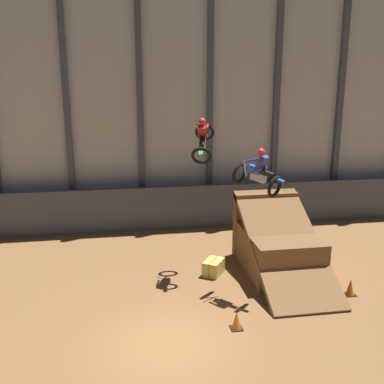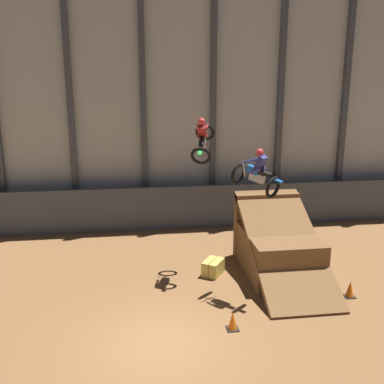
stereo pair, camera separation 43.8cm
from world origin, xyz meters
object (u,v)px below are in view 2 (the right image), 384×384
(dirt_ramp, at_px, (276,246))
(rider_bike_right_air, at_px, (257,174))
(rider_bike_left_air, at_px, (203,139))
(hay_bale_trackside, at_px, (213,267))
(traffic_cone_arena_edge, at_px, (350,289))
(traffic_cone_near_ramp, at_px, (233,321))

(dirt_ramp, bearing_deg, rider_bike_right_air, -128.68)
(rider_bike_left_air, bearing_deg, dirt_ramp, 11.09)
(rider_bike_right_air, xyz_separation_m, hay_bale_trackside, (-1.09, 1.65, -3.95))
(traffic_cone_arena_edge, relative_size, hay_bale_trackside, 0.54)
(rider_bike_left_air, distance_m, traffic_cone_arena_edge, 7.26)
(rider_bike_left_air, height_order, traffic_cone_near_ramp, rider_bike_left_air)
(rider_bike_left_air, distance_m, hay_bale_trackside, 4.87)
(traffic_cone_near_ramp, bearing_deg, rider_bike_left_air, 93.58)
(rider_bike_right_air, relative_size, hay_bale_trackside, 1.58)
(traffic_cone_arena_edge, bearing_deg, rider_bike_left_air, 149.64)
(traffic_cone_near_ramp, height_order, traffic_cone_arena_edge, same)
(dirt_ramp, xyz_separation_m, rider_bike_left_air, (-2.86, 0.24, 4.15))
(rider_bike_left_air, relative_size, traffic_cone_arena_edge, 3.25)
(traffic_cone_near_ramp, bearing_deg, hay_bale_trackside, 88.23)
(traffic_cone_arena_edge, bearing_deg, traffic_cone_near_ramp, -161.95)
(traffic_cone_near_ramp, distance_m, hay_bale_trackside, 3.84)
(traffic_cone_arena_edge, distance_m, hay_bale_trackside, 4.91)
(rider_bike_left_air, distance_m, rider_bike_right_air, 2.62)
(rider_bike_left_air, relative_size, traffic_cone_near_ramp, 3.25)
(rider_bike_left_air, xyz_separation_m, hay_bale_trackside, (0.38, -0.33, -4.84))
(rider_bike_left_air, relative_size, hay_bale_trackside, 1.74)
(dirt_ramp, distance_m, traffic_cone_near_ramp, 4.76)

